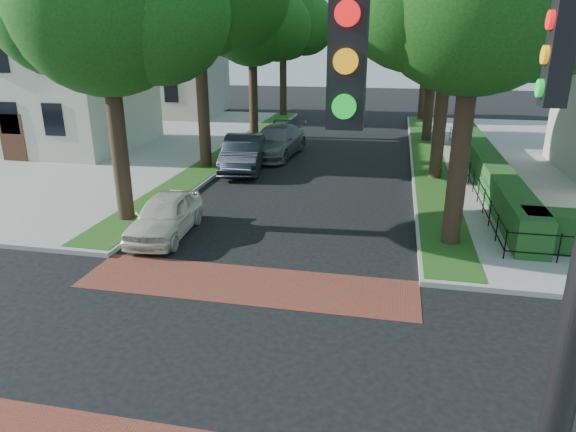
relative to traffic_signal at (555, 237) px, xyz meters
The scene contains 18 objects.
ground 8.09m from the traffic_signal, 137.91° to the left, with size 120.00×120.00×0.00m, color black.
sidewalk_nw 34.12m from the traffic_signal, 136.17° to the left, with size 30.00×30.00×0.15m, color gray.
crosswalk_far 10.20m from the traffic_signal, 122.69° to the left, with size 9.00×2.20×0.01m, color brown.
grass_strip_ne 23.95m from the traffic_signal, 88.75° to the left, with size 1.60×29.80×0.02m, color #254313.
grass_strip_nw 26.06m from the traffic_signal, 113.63° to the left, with size 1.60×29.80×0.02m, color #254313.
tree_right_far 28.73m from the traffic_signal, 88.57° to the left, with size 7.25×6.23×9.74m.
tree_right_back 37.74m from the traffic_signal, 88.91° to the left, with size 7.50×6.45×10.20m.
tree_left_near 15.74m from the traffic_signal, 131.45° to the left, with size 7.50×6.45×10.20m.
tree_left_far 30.52m from the traffic_signal, 109.77° to the left, with size 7.00×6.02×9.86m.
tree_left_back 39.12m from the traffic_signal, 105.27° to the left, with size 7.75×6.66×10.44m.
hedge_main_road 20.01m from the traffic_signal, 81.75° to the left, with size 1.00×18.00×1.20m, color #18451C.
fence_main_road 19.95m from the traffic_signal, 84.08° to the left, with size 0.06×18.00×0.90m, color black, non-canonical shape.
house_left_near 30.29m from the traffic_signal, 132.28° to the left, with size 10.00×9.00×10.14m.
house_left_far 41.72m from the traffic_signal, 119.24° to the left, with size 10.00×9.00×10.14m.
traffic_signal is the anchor object (origin of this frame).
parked_car_front 14.11m from the traffic_signal, 128.85° to the left, with size 1.63×4.04×1.38m, color silver.
parked_car_middle 21.65m from the traffic_signal, 113.47° to the left, with size 1.78×5.10×1.68m, color black.
parked_car_rear 24.44m from the traffic_signal, 108.42° to the left, with size 2.29×5.63×1.63m, color slate.
Camera 1 is at (3.58, -8.57, 6.22)m, focal length 32.00 mm.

